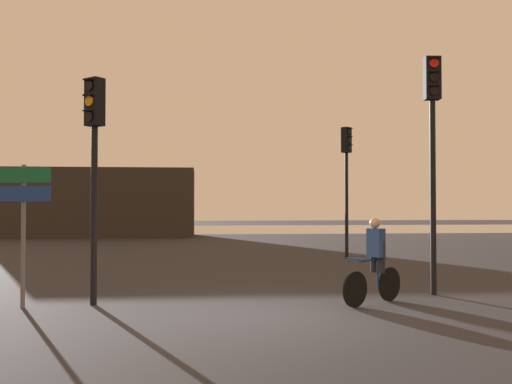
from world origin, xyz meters
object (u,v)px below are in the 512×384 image
at_px(traffic_light_far_right, 347,167).
at_px(direction_sign_post, 23,209).
at_px(distant_building, 94,203).
at_px(cyclist, 375,260).
at_px(traffic_light_near_right, 433,130).
at_px(traffic_light_near_left, 94,147).

bearing_deg(traffic_light_far_right, direction_sign_post, 9.14).
bearing_deg(traffic_light_far_right, distant_building, -90.45).
bearing_deg(cyclist, direction_sign_post, 52.50).
distance_m(distant_building, traffic_light_far_right, 18.79).
bearing_deg(traffic_light_near_right, distant_building, -59.11).
bearing_deg(traffic_light_near_left, distant_building, -41.73).
xyz_separation_m(distant_building, direction_sign_post, (3.10, -23.90, -0.21)).
relative_size(distant_building, traffic_light_far_right, 2.55).
distance_m(distant_building, traffic_light_near_left, 24.13).
relative_size(distant_building, traffic_light_near_right, 2.37).
distance_m(direction_sign_post, cyclist, 6.57).
bearing_deg(traffic_light_near_right, traffic_light_far_right, -87.05).
distance_m(traffic_light_far_right, direction_sign_post, 12.41).
bearing_deg(traffic_light_far_right, traffic_light_near_right, 49.64).
bearing_deg(traffic_light_near_left, direction_sign_post, 46.18).
bearing_deg(cyclist, traffic_light_near_right, -94.37).
xyz_separation_m(traffic_light_near_left, traffic_light_near_right, (6.81, 0.58, 0.46)).
height_order(distant_building, direction_sign_post, distant_building).
distance_m(traffic_light_near_right, traffic_light_far_right, 8.31).
height_order(traffic_light_near_right, cyclist, traffic_light_near_right).
height_order(distant_building, traffic_light_near_right, traffic_light_near_right).
relative_size(distant_building, cyclist, 7.29).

